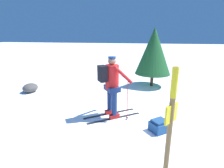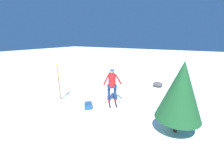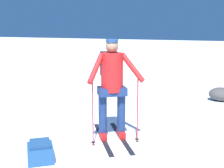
{
  "view_description": "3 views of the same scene",
  "coord_description": "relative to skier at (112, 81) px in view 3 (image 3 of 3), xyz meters",
  "views": [
    {
      "loc": [
        -5.08,
        -0.2,
        2.41
      ],
      "look_at": [
        -0.35,
        0.69,
        1.01
      ],
      "focal_mm": 28.0,
      "sensor_mm": 36.0,
      "label": 1
    },
    {
      "loc": [
        3.49,
        -5.99,
        3.41
      ],
      "look_at": [
        -0.35,
        0.69,
        1.01
      ],
      "focal_mm": 24.0,
      "sensor_mm": 36.0,
      "label": 2
    },
    {
      "loc": [
        1.84,
        -4.29,
        2.03
      ],
      "look_at": [
        -0.35,
        0.69,
        1.01
      ],
      "focal_mm": 50.0,
      "sensor_mm": 36.0,
      "label": 3
    }
  ],
  "objects": [
    {
      "name": "dropped_backpack",
      "position": [
        -0.59,
        -1.36,
        -0.92
      ],
      "size": [
        0.56,
        0.57,
        0.31
      ],
      "color": "navy",
      "rests_on": "ground_plane"
    },
    {
      "name": "ground_plane",
      "position": [
        0.36,
        -0.71,
        -1.07
      ],
      "size": [
        80.0,
        80.0,
        0.0
      ],
      "primitive_type": "plane",
      "color": "white"
    },
    {
      "name": "skier",
      "position": [
        0.0,
        0.0,
        0.0
      ],
      "size": [
        1.32,
        1.63,
        1.8
      ],
      "color": "black",
      "rests_on": "ground_plane"
    },
    {
      "name": "rock_boulder",
      "position": [
        1.6,
        3.82,
        -0.88
      ],
      "size": [
        0.68,
        0.57,
        0.37
      ],
      "primitive_type": "ellipsoid",
      "color": "#474442",
      "rests_on": "ground_plane"
    }
  ]
}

